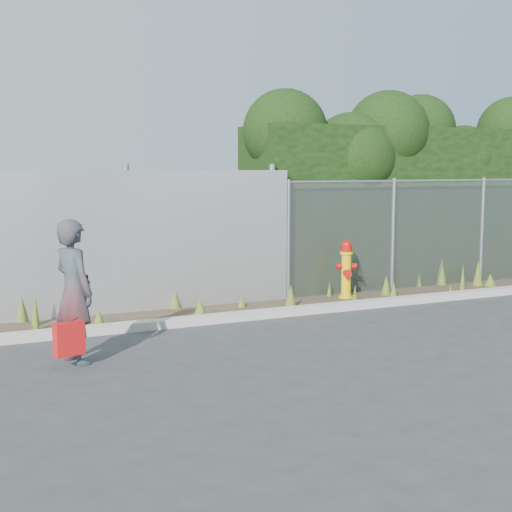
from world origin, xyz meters
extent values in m
plane|color=#333336|center=(0.00, 0.00, 0.00)|extent=(80.00, 80.00, 0.00)
cube|color=#A9A599|center=(0.00, 1.80, 0.06)|extent=(16.00, 0.22, 0.12)
cube|color=#403324|center=(0.00, 2.40, 0.01)|extent=(16.00, 1.20, 0.01)
cone|color=#455A1B|center=(-2.40, 2.11, 0.15)|extent=(0.19, 0.19, 0.29)
cone|color=#455A1B|center=(3.84, 3.02, 0.14)|extent=(0.11, 0.11, 0.28)
cone|color=#455A1B|center=(1.77, 2.84, 0.13)|extent=(0.09, 0.09, 0.25)
cone|color=#455A1B|center=(-3.32, 2.95, 0.19)|extent=(0.16, 0.16, 0.38)
cone|color=#455A1B|center=(5.10, 2.51, 0.12)|extent=(0.23, 0.23, 0.23)
cone|color=#455A1B|center=(-3.22, 2.28, 0.27)|extent=(0.08, 0.08, 0.54)
cone|color=#455A1B|center=(4.30, 2.35, 0.24)|extent=(0.10, 0.10, 0.49)
cone|color=#455A1B|center=(-0.91, 2.05, 0.17)|extent=(0.24, 0.24, 0.33)
cone|color=#455A1B|center=(-0.99, 2.96, 0.15)|extent=(0.19, 0.19, 0.30)
cone|color=#455A1B|center=(4.37, 3.03, 0.27)|extent=(0.20, 0.20, 0.54)
cone|color=#455A1B|center=(4.92, 2.64, 0.24)|extent=(0.20, 0.20, 0.49)
cone|color=#455A1B|center=(-3.18, 2.64, 0.24)|extent=(0.12, 0.12, 0.49)
cone|color=#455A1B|center=(3.71, 1.99, 0.10)|extent=(0.09, 0.09, 0.20)
cone|color=#455A1B|center=(0.71, 2.26, 0.19)|extent=(0.20, 0.20, 0.38)
cone|color=#455A1B|center=(1.83, 2.12, 0.16)|extent=(0.09, 0.09, 0.32)
cone|color=#455A1B|center=(0.01, 2.61, 0.11)|extent=(0.14, 0.14, 0.21)
cone|color=#455A1B|center=(2.76, 2.55, 0.18)|extent=(0.18, 0.18, 0.36)
cone|color=#455A1B|center=(2.72, 2.29, 0.14)|extent=(0.14, 0.14, 0.29)
cube|color=#A4A7AB|center=(-3.25, 3.00, 1.10)|extent=(8.50, 0.08, 2.20)
cylinder|color=gray|center=(-1.70, 3.12, 1.15)|extent=(0.10, 0.10, 2.30)
cylinder|color=gray|center=(0.80, 3.12, 1.15)|extent=(0.10, 0.10, 2.30)
cube|color=gray|center=(4.25, 3.00, 1.00)|extent=(6.50, 0.03, 2.00)
cylinder|color=gray|center=(4.25, 3.00, 2.00)|extent=(6.50, 0.04, 0.04)
cylinder|color=gray|center=(1.05, 3.00, 1.02)|extent=(0.07, 0.07, 2.05)
cylinder|color=gray|center=(3.20, 3.00, 1.02)|extent=(0.07, 0.07, 2.05)
cylinder|color=gray|center=(5.30, 3.00, 1.02)|extent=(0.07, 0.07, 2.05)
cube|color=black|center=(4.55, 4.00, 1.50)|extent=(7.30, 1.60, 3.00)
sphere|color=black|center=(1.49, 4.00, 2.89)|extent=(1.55, 1.55, 1.55)
sphere|color=black|center=(2.05, 3.92, 2.37)|extent=(1.21, 1.21, 1.21)
sphere|color=black|center=(2.85, 3.87, 2.43)|extent=(1.71, 1.71, 1.71)
sphere|color=black|center=(3.62, 3.83, 2.92)|extent=(1.59, 1.59, 1.59)
sphere|color=black|center=(4.61, 4.12, 2.99)|extent=(1.42, 1.42, 1.42)
sphere|color=black|center=(5.49, 3.82, 2.45)|extent=(1.29, 1.29, 1.29)
sphere|color=black|center=(6.11, 4.06, 2.33)|extent=(1.18, 1.18, 1.18)
sphere|color=black|center=(6.84, 3.90, 3.00)|extent=(1.46, 1.46, 1.46)
cylinder|color=#E8B70C|center=(1.96, 2.60, 0.03)|extent=(0.26, 0.26, 0.05)
cylinder|color=#E8B70C|center=(1.96, 2.60, 0.39)|extent=(0.16, 0.16, 0.78)
cylinder|color=#E8B70C|center=(1.96, 2.60, 0.80)|extent=(0.22, 0.22, 0.05)
cylinder|color=#B20F0A|center=(1.96, 2.60, 0.86)|extent=(0.19, 0.19, 0.09)
sphere|color=#B20F0A|center=(1.96, 2.60, 0.93)|extent=(0.17, 0.17, 0.17)
cylinder|color=#B20F0A|center=(1.96, 2.60, 1.02)|extent=(0.05, 0.05, 0.05)
cylinder|color=#B20F0A|center=(1.83, 2.60, 0.57)|extent=(0.09, 0.10, 0.10)
cylinder|color=#B20F0A|center=(2.09, 2.60, 0.57)|extent=(0.09, 0.10, 0.10)
cylinder|color=#B20F0A|center=(1.96, 2.47, 0.46)|extent=(0.14, 0.11, 0.14)
imported|color=#0F5A61|center=(-3.02, 0.51, 0.83)|extent=(0.58, 0.71, 1.67)
cube|color=red|center=(-3.14, 0.22, 0.35)|extent=(0.34, 0.12, 0.37)
cylinder|color=red|center=(-3.14, 0.22, 0.60)|extent=(0.16, 0.01, 0.01)
cube|color=black|center=(-2.92, 0.68, 0.91)|extent=(0.21, 0.09, 0.16)
camera|label=1|loc=(-4.52, -7.68, 2.26)|focal=50.00mm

